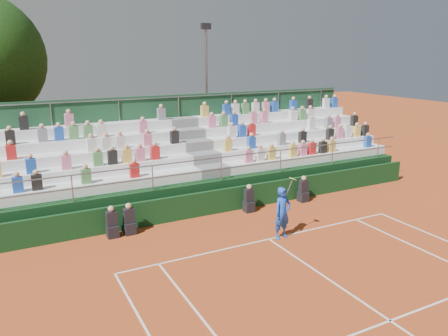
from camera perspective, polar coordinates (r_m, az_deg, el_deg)
ground at (r=15.81m, az=5.90°, el=-9.24°), size 90.00×90.00×0.00m
courtside_wall at (r=18.19m, az=0.43°, el=-4.18°), size 20.00×0.15×1.00m
line_officials at (r=17.31m, az=-2.41°, el=-5.27°), size 8.87×0.40×1.19m
grandstand at (r=20.82m, az=-3.67°, el=-0.07°), size 20.00×5.20×4.40m
tennis_player at (r=15.62m, az=7.64°, el=-5.84°), size 0.91×0.55×2.22m
floodlight_mast at (r=27.02m, az=-2.32°, el=11.23°), size 0.60×0.25×8.10m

